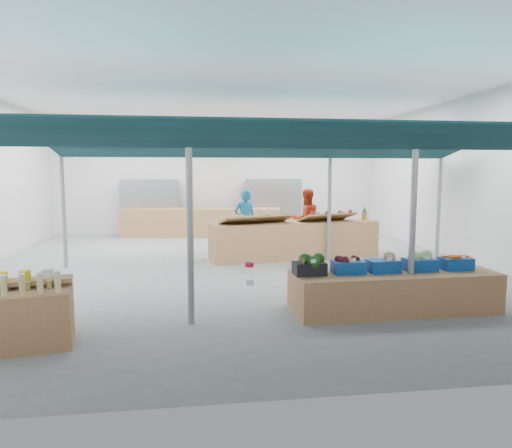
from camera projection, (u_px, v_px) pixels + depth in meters
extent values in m
plane|color=slate|center=(234.00, 267.00, 10.99)|extent=(13.00, 13.00, 0.00)
plane|color=silver|center=(233.00, 88.00, 10.51)|extent=(13.00, 13.00, 0.00)
plane|color=silver|center=(219.00, 177.00, 17.15)|extent=(12.00, 0.00, 12.00)
plane|color=silver|center=(469.00, 179.00, 11.56)|extent=(0.00, 13.00, 13.00)
cylinder|color=gray|center=(63.00, 205.00, 10.77)|extent=(0.10, 0.10, 3.00)
cylinder|color=gray|center=(190.00, 225.00, 6.75)|extent=(0.10, 0.10, 3.00)
cylinder|color=gray|center=(191.00, 204.00, 11.18)|extent=(0.10, 0.10, 3.00)
cylinder|color=gray|center=(413.00, 222.00, 7.22)|extent=(0.10, 0.10, 3.00)
cylinder|color=gray|center=(329.00, 203.00, 11.65)|extent=(0.10, 0.10, 3.00)
cylinder|color=gray|center=(439.00, 202.00, 12.05)|extent=(0.10, 0.10, 3.00)
cylinder|color=gray|center=(306.00, 134.00, 6.83)|extent=(10.00, 0.06, 0.06)
cylinder|color=gray|center=(262.00, 149.00, 11.26)|extent=(10.00, 0.06, 0.06)
cube|color=#0B2E30|center=(318.00, 135.00, 6.20)|extent=(9.50, 1.28, 0.30)
cube|color=#0B2E30|center=(297.00, 141.00, 7.48)|extent=(9.50, 1.28, 0.30)
cube|color=#0B2E30|center=(266.00, 151.00, 10.63)|extent=(9.50, 1.28, 0.30)
cube|color=#0B2E30|center=(258.00, 153.00, 11.91)|extent=(9.50, 1.28, 0.30)
cube|color=#B23F33|center=(150.00, 208.00, 16.45)|extent=(2.00, 0.50, 2.00)
cube|color=#B23F33|center=(273.00, 206.00, 17.05)|extent=(2.00, 0.50, 2.00)
cube|color=brown|center=(3.00, 321.00, 5.88)|extent=(1.78, 1.04, 0.74)
cube|color=#997247|center=(4.00, 283.00, 6.05)|extent=(1.71, 0.63, 0.06)
cube|color=brown|center=(393.00, 291.00, 7.57)|extent=(3.36, 1.19, 0.65)
cube|color=brown|center=(294.00, 240.00, 12.19)|extent=(4.59, 1.72, 0.96)
cube|color=brown|center=(201.00, 222.00, 16.25)|extent=(5.68, 2.04, 1.00)
cube|color=#0D4092|center=(466.00, 291.00, 7.64)|extent=(0.58, 0.49, 0.60)
imported|color=#1B70B0|center=(245.00, 221.00, 13.07)|extent=(0.71, 0.52, 1.79)
imported|color=#B93316|center=(306.00, 220.00, 13.31)|extent=(0.96, 0.80, 1.79)
cube|color=black|center=(309.00, 268.00, 7.29)|extent=(0.52, 0.37, 0.20)
cube|color=white|center=(314.00, 261.00, 7.06)|extent=(0.08, 0.01, 0.06)
cube|color=#0D4092|center=(348.00, 267.00, 7.39)|extent=(0.52, 0.37, 0.20)
cube|color=white|center=(353.00, 260.00, 7.16)|extent=(0.08, 0.01, 0.06)
cube|color=#0D4092|center=(383.00, 266.00, 7.49)|extent=(0.52, 0.37, 0.20)
cube|color=white|center=(389.00, 259.00, 7.26)|extent=(0.08, 0.01, 0.06)
cube|color=#0D4092|center=(420.00, 265.00, 7.59)|extent=(0.52, 0.37, 0.20)
cube|color=white|center=(427.00, 258.00, 7.36)|extent=(0.08, 0.01, 0.06)
cube|color=#0D4092|center=(455.00, 263.00, 7.69)|extent=(0.52, 0.37, 0.20)
cube|color=white|center=(464.00, 256.00, 7.46)|extent=(0.08, 0.01, 0.06)
sphere|color=brown|center=(303.00, 261.00, 7.15)|extent=(0.09, 0.09, 0.09)
sphere|color=brown|center=(300.00, 259.00, 7.12)|extent=(0.06, 0.06, 0.06)
cylinder|color=#BC0C32|center=(249.00, 265.00, 5.83)|extent=(0.12, 0.12, 0.05)
cube|color=white|center=(250.00, 283.00, 5.79)|extent=(0.10, 0.01, 0.07)
cube|color=#997247|center=(257.00, 219.00, 11.73)|extent=(2.02, 1.21, 0.26)
cube|color=#997247|center=(327.00, 217.00, 12.28)|extent=(1.63, 1.09, 0.26)
cylinder|color=#8C6019|center=(364.00, 216.00, 12.59)|extent=(0.14, 0.14, 0.22)
cone|color=#26661E|center=(364.00, 209.00, 12.57)|extent=(0.12, 0.12, 0.18)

